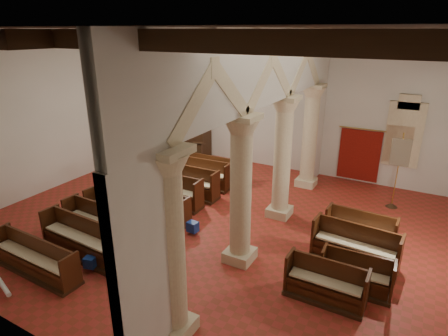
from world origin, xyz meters
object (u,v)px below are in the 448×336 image
(lectern, at_px, (200,156))
(nave_pew_0, at_px, (36,262))
(pipe_organ, at_px, (190,129))
(aisle_pew_0, at_px, (325,287))
(processional_banner, at_px, (395,185))

(lectern, height_order, nave_pew_0, lectern)
(pipe_organ, xyz_separation_m, aisle_pew_0, (8.76, -7.49, -1.03))
(processional_banner, relative_size, nave_pew_0, 0.95)
(lectern, height_order, aisle_pew_0, lectern)
(pipe_organ, relative_size, processional_banner, 1.61)
(nave_pew_0, bearing_deg, lectern, 95.13)
(nave_pew_0, bearing_deg, pipe_organ, 102.22)
(pipe_organ, relative_size, aisle_pew_0, 2.38)
(lectern, xyz_separation_m, processional_banner, (8.23, -0.21, 0.32))
(pipe_organ, bearing_deg, nave_pew_0, -79.07)
(lectern, distance_m, processional_banner, 8.24)
(lectern, distance_m, nave_pew_0, 8.88)
(processional_banner, height_order, aisle_pew_0, processional_banner)
(pipe_organ, xyz_separation_m, nave_pew_0, (1.95, -10.08, -1.05))
(lectern, distance_m, aisle_pew_0, 9.70)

